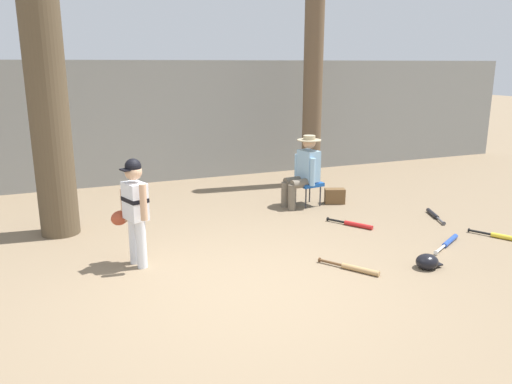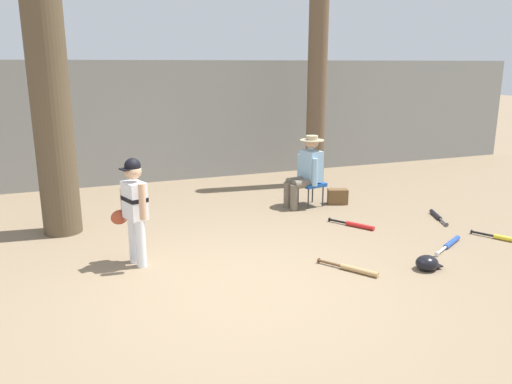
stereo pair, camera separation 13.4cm
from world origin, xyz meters
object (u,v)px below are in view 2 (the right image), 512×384
at_px(folding_stool, 311,185).
at_px(bat_blue_youth, 450,243).
at_px(bat_black_composite, 437,216).
at_px(tree_behind_spectator, 317,72).
at_px(handbag_beside_stool, 338,197).
at_px(seated_spectator, 306,169).
at_px(young_ballplayer, 134,205).
at_px(batting_helmet_black, 427,263).
at_px(tree_near_player, 45,44).
at_px(bat_wood_tan, 354,269).
at_px(bat_red_barrel, 356,225).
at_px(bat_yellow_trainer, 507,239).

relative_size(folding_stool, bat_blue_youth, 0.62).
bearing_deg(bat_black_composite, bat_blue_youth, -122.57).
bearing_deg(tree_behind_spectator, folding_stool, -119.61).
bearing_deg(handbag_beside_stool, seated_spectator, 174.03).
bearing_deg(bat_black_composite, folding_stool, 138.75).
relative_size(young_ballplayer, batting_helmet_black, 4.05).
bearing_deg(folding_stool, tree_near_player, 179.67).
bearing_deg(seated_spectator, bat_wood_tan, -104.61).
bearing_deg(handbag_beside_stool, bat_wood_tan, -116.01).
xyz_separation_m(tree_behind_spectator, folding_stool, (-0.79, -1.39, -1.84)).
bearing_deg(bat_red_barrel, tree_behind_spectator, 75.75).
bearing_deg(bat_yellow_trainer, tree_behind_spectator, 103.20).
xyz_separation_m(bat_blue_youth, batting_helmet_black, (-0.82, -0.54, 0.05)).
relative_size(tree_behind_spectator, bat_blue_youth, 6.75).
bearing_deg(tree_near_player, handbag_beside_stool, -1.27).
bearing_deg(bat_blue_youth, bat_red_barrel, 123.69).
bearing_deg(bat_black_composite, tree_behind_spectator, 105.33).
height_order(tree_near_player, bat_red_barrel, tree_near_player).
relative_size(young_ballplayer, bat_black_composite, 1.88).
height_order(tree_behind_spectator, bat_yellow_trainer, tree_behind_spectator).
relative_size(bat_yellow_trainer, bat_black_composite, 1.01).
bearing_deg(seated_spectator, bat_blue_youth, -68.41).
relative_size(tree_behind_spectator, bat_red_barrel, 7.46).
xyz_separation_m(handbag_beside_stool, bat_wood_tan, (-1.29, -2.64, -0.10)).
distance_m(seated_spectator, batting_helmet_black, 3.00).
bearing_deg(bat_red_barrel, tree_near_player, 161.98).
height_order(folding_stool, bat_wood_tan, folding_stool).
relative_size(tree_near_player, bat_wood_tan, 8.92).
height_order(tree_near_player, tree_behind_spectator, tree_near_player).
relative_size(folding_stool, bat_wood_tan, 0.67).
distance_m(bat_blue_youth, batting_helmet_black, 0.98).
relative_size(bat_wood_tan, bat_blue_youth, 0.92).
bearing_deg(tree_behind_spectator, bat_blue_youth, -89.00).
distance_m(tree_behind_spectator, bat_yellow_trainer, 4.59).
xyz_separation_m(tree_near_player, young_ballplayer, (0.83, -1.59, -1.86)).
relative_size(seated_spectator, batting_helmet_black, 3.73).
distance_m(tree_near_player, bat_red_barrel, 4.99).
relative_size(bat_wood_tan, bat_black_composite, 0.97).
bearing_deg(handbag_beside_stool, bat_red_barrel, -107.26).
height_order(bat_red_barrel, bat_blue_youth, same).
bearing_deg(tree_behind_spectator, bat_red_barrel, -104.25).
xyz_separation_m(folding_stool, seated_spectator, (-0.10, -0.01, 0.28)).
xyz_separation_m(handbag_beside_stool, bat_blue_youth, (0.37, -2.34, -0.10)).
xyz_separation_m(tree_behind_spectator, seated_spectator, (-0.89, -1.40, -1.56)).
height_order(handbag_beside_stool, bat_yellow_trainer, handbag_beside_stool).
xyz_separation_m(folding_stool, bat_wood_tan, (-0.80, -2.71, -0.33)).
relative_size(bat_red_barrel, bat_yellow_trainer, 0.95).
bearing_deg(batting_helmet_black, bat_black_composite, 46.92).
relative_size(tree_behind_spectator, handbag_beside_stool, 14.52).
xyz_separation_m(young_ballplayer, seated_spectator, (3.03, 1.55, -0.10)).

